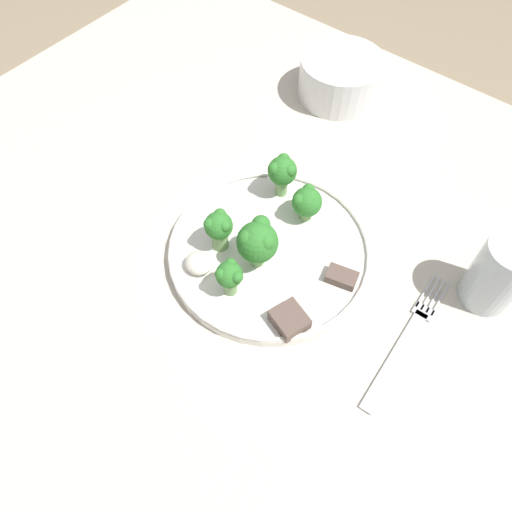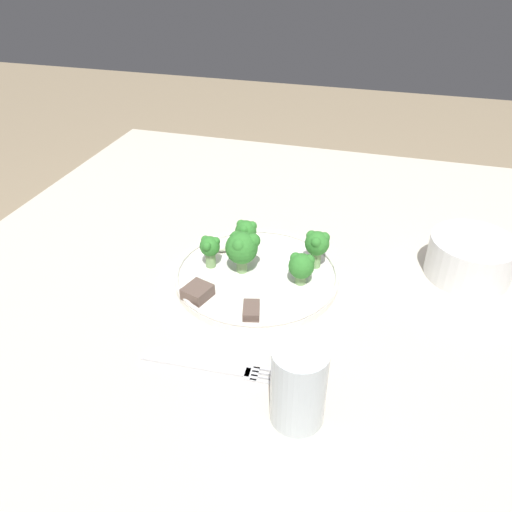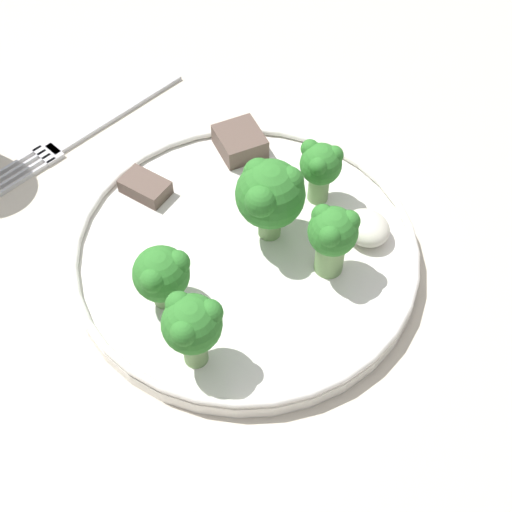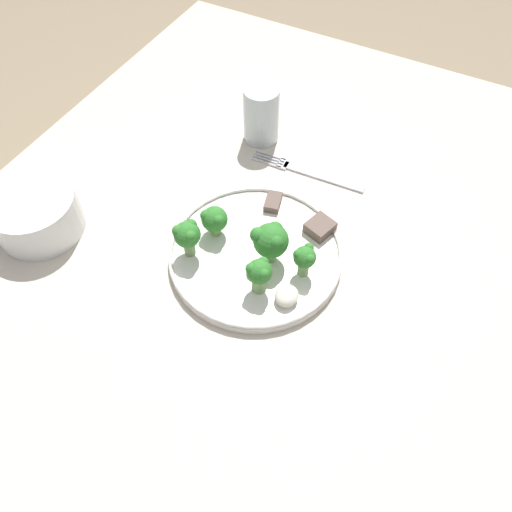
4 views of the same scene
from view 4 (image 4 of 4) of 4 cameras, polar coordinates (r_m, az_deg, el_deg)
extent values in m
plane|color=#9E896B|center=(1.43, 1.13, -17.99)|extent=(8.00, 8.00, 0.00)
cube|color=beige|center=(0.76, 2.01, -0.82)|extent=(1.19, 1.00, 0.03)
cylinder|color=brown|center=(1.50, -4.41, 12.24)|extent=(0.06, 0.06, 0.72)
cylinder|color=white|center=(0.75, -0.07, 0.14)|extent=(0.26, 0.26, 0.01)
torus|color=white|center=(0.74, -0.07, 0.55)|extent=(0.26, 0.26, 0.01)
cube|color=silver|center=(0.87, 7.58, 8.99)|extent=(0.02, 0.14, 0.00)
cube|color=silver|center=(0.88, 3.14, 10.44)|extent=(0.02, 0.02, 0.00)
cube|color=silver|center=(0.90, 1.71, 11.37)|extent=(0.01, 0.06, 0.00)
cube|color=silver|center=(0.89, 1.53, 11.10)|extent=(0.01, 0.06, 0.00)
cube|color=silver|center=(0.89, 1.35, 10.83)|extent=(0.01, 0.06, 0.00)
cube|color=silver|center=(0.88, 1.17, 10.56)|extent=(0.01, 0.06, 0.00)
cylinder|color=white|center=(0.83, -23.84, 4.40)|extent=(0.13, 0.13, 0.07)
cylinder|color=silver|center=(0.84, -23.72, 4.17)|extent=(0.11, 0.11, 0.05)
cylinder|color=silver|center=(0.90, 0.60, 15.87)|extent=(0.06, 0.06, 0.10)
cylinder|color=silver|center=(0.92, 0.59, 14.90)|extent=(0.05, 0.05, 0.06)
cylinder|color=#7FA866|center=(0.71, 5.44, -1.28)|extent=(0.02, 0.02, 0.03)
sphere|color=#337F2D|center=(0.69, 5.60, -0.14)|extent=(0.03, 0.03, 0.03)
sphere|color=#337F2D|center=(0.69, 5.98, 0.79)|extent=(0.01, 0.01, 0.01)
sphere|color=#337F2D|center=(0.69, 4.84, 0.19)|extent=(0.01, 0.01, 0.01)
sphere|color=#337F2D|center=(0.68, 6.12, -0.34)|extent=(0.01, 0.01, 0.01)
cylinder|color=#7FA866|center=(0.76, -4.65, 3.12)|extent=(0.02, 0.02, 0.02)
sphere|color=#337F2D|center=(0.74, -4.77, 4.22)|extent=(0.04, 0.04, 0.04)
sphere|color=#337F2D|center=(0.74, -4.35, 5.28)|extent=(0.02, 0.02, 0.02)
sphere|color=#337F2D|center=(0.74, -5.73, 4.62)|extent=(0.02, 0.02, 0.02)
sphere|color=#337F2D|center=(0.73, -4.35, 4.07)|extent=(0.02, 0.02, 0.02)
cylinder|color=#7FA866|center=(0.69, 0.37, -3.05)|extent=(0.02, 0.02, 0.03)
sphere|color=#337F2D|center=(0.67, 0.38, -1.79)|extent=(0.04, 0.04, 0.04)
sphere|color=#337F2D|center=(0.67, 0.80, -0.74)|extent=(0.02, 0.02, 0.02)
sphere|color=#337F2D|center=(0.66, -0.54, -1.44)|extent=(0.02, 0.02, 0.02)
sphere|color=#337F2D|center=(0.66, 0.89, -2.05)|extent=(0.02, 0.02, 0.02)
cylinder|color=#7FA866|center=(0.74, -7.63, 1.07)|extent=(0.02, 0.02, 0.03)
sphere|color=#337F2D|center=(0.71, -7.88, 2.45)|extent=(0.04, 0.04, 0.04)
sphere|color=#337F2D|center=(0.71, -7.46, 3.54)|extent=(0.02, 0.02, 0.02)
sphere|color=#337F2D|center=(0.71, -8.90, 2.85)|extent=(0.02, 0.02, 0.02)
sphere|color=#337F2D|center=(0.70, -7.51, 2.26)|extent=(0.02, 0.02, 0.02)
cylinder|color=#7FA866|center=(0.73, 1.42, 0.39)|extent=(0.02, 0.02, 0.03)
sphere|color=#337F2D|center=(0.70, 1.47, 1.87)|extent=(0.05, 0.05, 0.05)
sphere|color=#337F2D|center=(0.70, 2.06, 3.32)|extent=(0.02, 0.02, 0.02)
sphere|color=#337F2D|center=(0.69, 0.23, 2.41)|extent=(0.02, 0.02, 0.02)
sphere|color=#337F2D|center=(0.68, 2.20, 1.61)|extent=(0.02, 0.02, 0.02)
cube|color=brown|center=(0.80, 1.96, 6.18)|extent=(0.04, 0.03, 0.01)
cube|color=brown|center=(0.77, 7.31, 3.27)|extent=(0.05, 0.05, 0.02)
ellipsoid|color=silver|center=(0.69, 3.53, -4.55)|extent=(0.04, 0.03, 0.02)
camera|label=1|loc=(0.61, 46.08, 35.87)|focal=35.00mm
camera|label=2|loc=(1.08, 10.19, 46.45)|focal=35.00mm
camera|label=3|loc=(0.48, -42.57, 19.50)|focal=50.00mm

